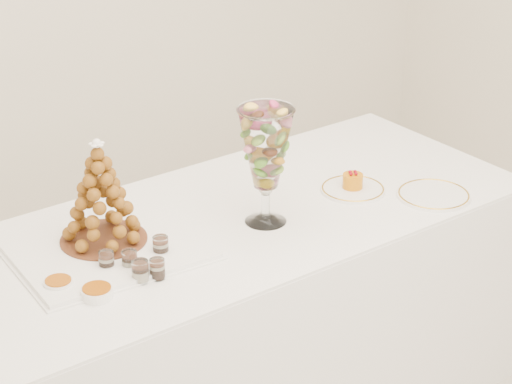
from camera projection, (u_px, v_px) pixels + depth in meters
buffet_table at (219, 329)px, 3.44m from camera, size 2.22×0.99×0.83m
lace_tray at (110, 252)px, 3.07m from camera, size 0.57×0.43×0.02m
macaron_vase at (266, 150)px, 3.16m from camera, size 0.18×0.18×0.39m
cake_plate at (353, 189)px, 3.48m from camera, size 0.22×0.22×0.01m
spare_plate at (434, 195)px, 3.44m from camera, size 0.25×0.25×0.01m
verrine_a at (106, 261)px, 2.97m from camera, size 0.05×0.05×0.06m
verrine_b at (130, 261)px, 2.97m from camera, size 0.05×0.05×0.06m
verrine_c at (161, 247)px, 3.05m from camera, size 0.06×0.06×0.07m
verrine_d at (140, 271)px, 2.91m from camera, size 0.05×0.05×0.07m
verrine_e at (157, 269)px, 2.93m from camera, size 0.05×0.05×0.06m
ramekin_back at (59, 285)px, 2.88m from camera, size 0.09×0.09×0.03m
ramekin_front at (97, 293)px, 2.84m from camera, size 0.09×0.09×0.03m
croquembouche at (100, 192)px, 3.04m from camera, size 0.27×0.27×0.34m
mousse_cake at (353, 181)px, 3.47m from camera, size 0.07×0.07×0.06m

